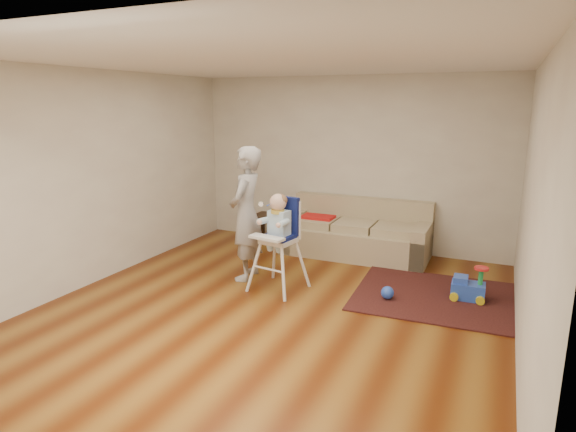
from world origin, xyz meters
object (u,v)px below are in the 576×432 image
at_px(toy_ball, 387,293).
at_px(high_chair, 278,244).
at_px(ride_on_toy, 469,282).
at_px(sofa, 355,229).
at_px(adult, 246,214).
at_px(side_table, 268,229).

distance_m(toy_ball, high_chair, 1.43).
relative_size(ride_on_toy, high_chair, 0.34).
relative_size(sofa, toy_ball, 14.29).
xyz_separation_m(toy_ball, adult, (-1.88, -0.01, 0.78)).
bearing_deg(side_table, adult, -73.51).
height_order(ride_on_toy, adult, adult).
bearing_deg(ride_on_toy, high_chair, -166.29).
relative_size(side_table, adult, 0.28).
distance_m(side_table, adult, 1.73).
bearing_deg(sofa, ride_on_toy, -33.41).
xyz_separation_m(sofa, ride_on_toy, (1.72, -1.12, -0.20)).
distance_m(side_table, ride_on_toy, 3.41).
bearing_deg(adult, sofa, 137.90).
bearing_deg(high_chair, ride_on_toy, 24.46).
relative_size(side_table, toy_ball, 3.16).
distance_m(side_table, toy_ball, 2.80).
bearing_deg(toy_ball, adult, -179.57).
xyz_separation_m(side_table, high_chair, (1.01, -1.75, 0.35)).
height_order(sofa, adult, adult).
distance_m(sofa, ride_on_toy, 2.06).
distance_m(sofa, side_table, 1.50).
xyz_separation_m(sofa, side_table, (-1.49, 0.02, -0.18)).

